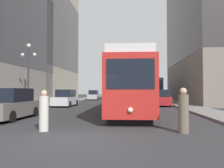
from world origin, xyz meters
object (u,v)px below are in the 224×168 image
object	(u,v)px
pedestrian_crossing_near	(183,112)
pedestrian_crossing_far	(44,112)
parked_car_right_far	(160,98)
parked_car_left_mid	(66,99)
transit_bus	(149,89)
parked_car_left_near	(11,105)
parked_car_left_far	(94,95)
lamp_post_left_near	(28,66)
streetcar	(128,86)

from	to	relation	value
pedestrian_crossing_near	pedestrian_crossing_far	bearing A→B (deg)	97.35
parked_car_right_far	pedestrian_crossing_near	world-z (taller)	parked_car_right_far
pedestrian_crossing_far	parked_car_left_mid	bearing A→B (deg)	159.21
transit_bus	pedestrian_crossing_far	world-z (taller)	transit_bus
parked_car_left_mid	pedestrian_crossing_far	distance (m)	14.60
parked_car_left_near	parked_car_right_far	size ratio (longest dim) A/B	1.01
parked_car_left_far	lamp_post_left_near	bearing A→B (deg)	-97.48
streetcar	parked_car_left_mid	size ratio (longest dim) A/B	3.41
transit_bus	lamp_post_left_near	distance (m)	20.69
parked_car_left_mid	parked_car_left_far	distance (m)	17.27
pedestrian_crossing_far	lamp_post_left_near	bearing A→B (deg)	175.16
parked_car_right_far	parked_car_left_mid	bearing A→B (deg)	6.72
transit_bus	parked_car_left_mid	world-z (taller)	transit_bus
transit_bus	parked_car_left_mid	bearing A→B (deg)	-130.85
streetcar	transit_bus	bearing A→B (deg)	78.57
streetcar	lamp_post_left_near	bearing A→B (deg)	172.82
parked_car_left_far	pedestrian_crossing_near	distance (m)	32.68
parked_car_right_far	lamp_post_left_near	bearing A→B (deg)	25.44
parked_car_left_mid	transit_bus	bearing A→B (deg)	50.99
streetcar	transit_bus	distance (m)	17.99
parked_car_right_far	pedestrian_crossing_far	xyz separation A→B (m)	(-6.79, -15.77, -0.05)
transit_bus	parked_car_right_far	size ratio (longest dim) A/B	2.72
parked_car_left_far	lamp_post_left_near	xyz separation A→B (m)	(-1.90, -22.03, 3.03)
parked_car_left_near	lamp_post_left_near	size ratio (longest dim) A/B	0.79
transit_bus	pedestrian_crossing_far	size ratio (longest dim) A/B	7.13
parked_car_left_far	streetcar	bearing A→B (deg)	-75.88
streetcar	parked_car_left_far	distance (m)	23.91
parked_car_left_far	transit_bus	bearing A→B (deg)	-30.00
streetcar	parked_car_left_near	bearing A→B (deg)	-145.22
streetcar	transit_bus	xyz separation A→B (m)	(3.05, 17.73, -0.15)
streetcar	parked_car_left_far	bearing A→B (deg)	105.00
parked_car_right_far	pedestrian_crossing_far	size ratio (longest dim) A/B	2.62
transit_bus	parked_car_left_near	xyz separation A→B (m)	(-9.90, -22.78, -1.10)
parked_car_right_far	parked_car_left_far	bearing A→B (deg)	-58.86
parked_car_right_far	parked_car_left_far	world-z (taller)	same
parked_car_left_mid	pedestrian_crossing_far	world-z (taller)	parked_car_left_mid
parked_car_left_mid	pedestrian_crossing_near	bearing A→B (deg)	-56.81
parked_car_left_mid	pedestrian_crossing_near	xyz separation A→B (m)	(9.15, -14.10, -0.01)
parked_car_left_mid	pedestrian_crossing_near	size ratio (longest dim) A/B	2.47
transit_bus	parked_car_right_far	world-z (taller)	transit_bus
transit_bus	lamp_post_left_near	size ratio (longest dim) A/B	2.13
parked_car_left_far	lamp_post_left_near	distance (m)	22.31
pedestrian_crossing_near	lamp_post_left_near	world-z (taller)	lamp_post_left_near
pedestrian_crossing_near	parked_car_right_far	bearing A→B (deg)	2.55
parked_car_left_near	parked_car_left_far	size ratio (longest dim) A/B	0.97
pedestrian_crossing_near	lamp_post_left_near	size ratio (longest dim) A/B	0.31
pedestrian_crossing_near	parked_car_left_far	bearing A→B (deg)	22.90
parked_car_left_mid	lamp_post_left_near	distance (m)	5.95
streetcar	pedestrian_crossing_far	size ratio (longest dim) A/B	8.88
parked_car_left_far	pedestrian_crossing_near	world-z (taller)	parked_car_left_far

